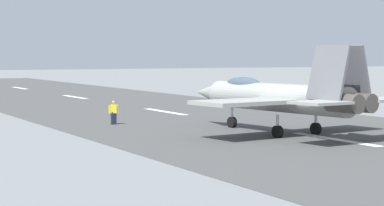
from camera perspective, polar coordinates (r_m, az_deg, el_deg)
The scene contains 4 objects.
ground_plane at distance 44.20m, azimuth 11.45°, elevation -2.86°, with size 400.00×400.00×0.00m, color slate.
runway_strip at distance 44.18m, azimuth 11.47°, elevation -2.85°, with size 240.00×26.00×0.02m.
fighter_jet at distance 47.12m, azimuth 6.66°, elevation 0.50°, with size 16.63×13.31×5.57m.
crew_person at distance 53.34m, azimuth -6.05°, elevation -0.75°, with size 0.42×0.66×1.72m.
Camera 1 is at (-34.24, 27.48, 5.06)m, focal length 69.41 mm.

